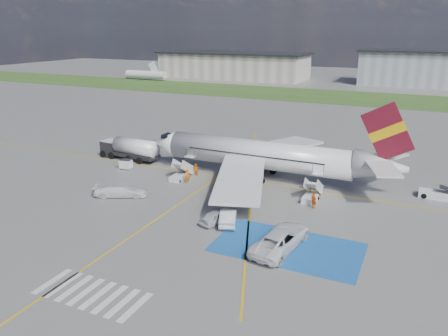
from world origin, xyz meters
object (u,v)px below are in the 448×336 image
(belt_loader, at_px, (442,196))
(car_silver_a, at_px, (216,217))
(gpu_cart, at_px, (126,165))
(van_white_b, at_px, (120,189))
(fuel_tanker, at_px, (130,151))
(van_white_a, at_px, (281,236))
(car_silver_b, at_px, (228,216))
(airliner, at_px, (268,156))

(belt_loader, relative_size, car_silver_a, 1.38)
(gpu_cart, height_order, van_white_b, van_white_b)
(car_silver_a, height_order, van_white_b, van_white_b)
(fuel_tanker, relative_size, belt_loader, 1.86)
(fuel_tanker, distance_m, van_white_a, 35.86)
(fuel_tanker, xyz_separation_m, van_white_a, (31.00, -18.03, -0.23))
(gpu_cart, xyz_separation_m, car_silver_a, (20.48, -11.33, 0.03))
(car_silver_a, bearing_deg, van_white_a, 178.27)
(gpu_cart, height_order, belt_loader, belt_loader)
(fuel_tanker, bearing_deg, van_white_a, -25.75)
(belt_loader, height_order, car_silver_a, belt_loader)
(fuel_tanker, height_order, car_silver_a, fuel_tanker)
(car_silver_b, bearing_deg, gpu_cart, -46.65)
(gpu_cart, relative_size, car_silver_b, 0.38)
(airliner, height_order, car_silver_a, airliner)
(belt_loader, bearing_deg, van_white_b, -155.51)
(fuel_tanker, height_order, van_white_a, fuel_tanker)
(fuel_tanker, distance_m, car_silver_a, 27.76)
(van_white_b, bearing_deg, car_silver_b, -120.96)
(fuel_tanker, bearing_deg, car_silver_b, -27.63)
(fuel_tanker, xyz_separation_m, car_silver_b, (24.17, -15.14, -0.68))
(gpu_cart, distance_m, van_white_b, 11.27)
(belt_loader, xyz_separation_m, car_silver_a, (-22.19, -18.05, 0.27))
(gpu_cart, bearing_deg, car_silver_a, -33.64)
(car_silver_b, relative_size, van_white_b, 0.98)
(van_white_b, bearing_deg, van_white_a, -126.62)
(gpu_cart, xyz_separation_m, van_white_b, (6.29, -9.35, 0.31))
(fuel_tanker, distance_m, van_white_b, 16.23)
(airliner, bearing_deg, fuel_tanker, -179.21)
(car_silver_a, distance_m, car_silver_b, 1.37)
(fuel_tanker, height_order, belt_loader, fuel_tanker)
(fuel_tanker, relative_size, van_white_b, 2.11)
(belt_loader, height_order, car_silver_b, belt_loader)
(airliner, bearing_deg, car_silver_b, -86.04)
(gpu_cart, relative_size, car_silver_a, 0.46)
(belt_loader, bearing_deg, fuel_tanker, -176.30)
(gpu_cart, bearing_deg, belt_loader, 4.26)
(fuel_tanker, relative_size, car_silver_b, 2.16)
(van_white_a, bearing_deg, airliner, -59.71)
(airliner, xyz_separation_m, van_white_b, (-14.38, -14.00, -2.42))
(belt_loader, distance_m, car_silver_b, 27.30)
(airliner, bearing_deg, belt_loader, 5.37)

